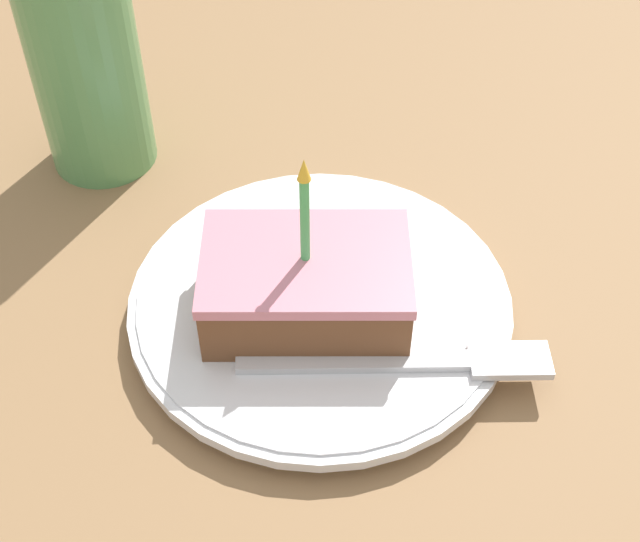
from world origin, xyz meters
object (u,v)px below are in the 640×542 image
bottle (80,39)px  fork (417,361)px  plate (320,305)px  cake_slice (306,284)px

bottle → fork: bearing=-134.3°
fork → bottle: 0.30m
plate → bottle: bearing=45.5°
plate → bottle: bottle is taller
plate → cake_slice: size_ratio=1.95×
bottle → cake_slice: bearing=-137.9°
plate → cake_slice: cake_slice is taller
fork → bottle: bottle is taller
cake_slice → bottle: bottle is taller
fork → bottle: (0.20, 0.21, 0.08)m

